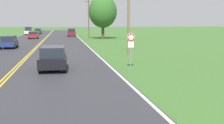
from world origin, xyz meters
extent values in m
cylinder|color=gray|center=(8.35, 20.92, 1.27)|extent=(0.07, 0.07, 2.54)
cylinder|color=white|center=(8.35, 20.90, 2.29)|extent=(0.60, 0.02, 0.60)
torus|color=red|center=(8.35, 20.89, 2.29)|extent=(0.55, 0.07, 0.55)
cube|color=white|center=(8.35, 20.90, 1.74)|extent=(0.44, 0.02, 0.44)
cylinder|color=brown|center=(10.02, 28.72, 4.68)|extent=(0.24, 0.24, 9.36)
cylinder|color=brown|center=(9.08, 61.04, 4.12)|extent=(0.24, 0.24, 8.23)
cube|color=brown|center=(9.08, 61.04, 7.63)|extent=(1.80, 0.12, 0.10)
cylinder|color=#473828|center=(11.57, 57.30, 1.53)|extent=(0.56, 0.56, 3.06)
ellipsoid|color=#2D5B23|center=(11.57, 57.30, 5.45)|extent=(5.61, 5.61, 6.46)
cylinder|color=black|center=(3.53, 19.95, 0.31)|extent=(0.22, 0.62, 0.61)
cylinder|color=black|center=(1.90, 20.01, 0.31)|extent=(0.22, 0.62, 0.61)
cylinder|color=black|center=(3.62, 22.24, 0.31)|extent=(0.22, 0.62, 0.61)
cylinder|color=black|center=(1.99, 22.30, 0.31)|extent=(0.22, 0.62, 0.61)
cube|color=black|center=(2.76, 21.13, 0.62)|extent=(1.97, 3.76, 0.69)
cube|color=#1E232D|center=(2.76, 21.13, 1.32)|extent=(1.70, 2.65, 0.70)
cylinder|color=black|center=(-4.18, 40.37, 0.35)|extent=(0.20, 0.71, 0.71)
cylinder|color=black|center=(-2.58, 40.37, 0.35)|extent=(0.20, 0.71, 0.71)
cylinder|color=black|center=(-4.17, 37.87, 0.35)|extent=(0.20, 0.71, 0.71)
cylinder|color=black|center=(-2.57, 37.88, 0.35)|extent=(0.20, 0.71, 0.71)
cube|color=navy|center=(-3.38, 39.12, 0.61)|extent=(1.82, 4.04, 0.58)
cube|color=#1E232D|center=(-3.38, 39.12, 1.26)|extent=(1.60, 2.83, 0.72)
cylinder|color=black|center=(-3.30, 62.23, 0.33)|extent=(0.21, 0.66, 0.65)
cylinder|color=black|center=(-1.59, 62.27, 0.33)|extent=(0.21, 0.66, 0.65)
cylinder|color=black|center=(-3.25, 59.97, 0.33)|extent=(0.21, 0.66, 0.65)
cylinder|color=black|center=(-1.54, 60.01, 0.33)|extent=(0.21, 0.66, 0.65)
cube|color=#A81E1E|center=(-2.42, 61.12, 0.58)|extent=(1.99, 3.69, 0.57)
cube|color=#1E232D|center=(-2.42, 61.12, 1.16)|extent=(1.74, 2.59, 0.60)
cylinder|color=black|center=(6.53, 67.98, 0.35)|extent=(0.23, 0.71, 0.70)
cylinder|color=black|center=(4.80, 68.04, 0.35)|extent=(0.23, 0.71, 0.70)
cylinder|color=black|center=(6.61, 70.44, 0.35)|extent=(0.23, 0.71, 0.70)
cylinder|color=black|center=(4.89, 70.50, 0.35)|extent=(0.23, 0.71, 0.70)
cube|color=maroon|center=(5.71, 69.24, 0.70)|extent=(2.06, 4.03, 0.77)
cube|color=#1E232D|center=(5.71, 69.24, 1.47)|extent=(1.79, 2.84, 0.75)
cylinder|color=black|center=(-6.26, 81.21, 0.35)|extent=(0.22, 0.71, 0.70)
cylinder|color=black|center=(-4.71, 81.25, 0.35)|extent=(0.22, 0.71, 0.70)
cylinder|color=black|center=(-6.18, 78.41, 0.35)|extent=(0.22, 0.71, 0.70)
cylinder|color=black|center=(-4.63, 78.45, 0.35)|extent=(0.22, 0.71, 0.70)
cube|color=white|center=(-5.44, 79.83, 0.68)|extent=(1.88, 4.57, 0.73)
cube|color=#1E232D|center=(-5.44, 79.83, 1.56)|extent=(1.63, 3.21, 1.03)
cylinder|color=black|center=(-4.17, 86.91, 0.31)|extent=(0.20, 0.63, 0.63)
cylinder|color=black|center=(-2.60, 86.90, 0.31)|extent=(0.20, 0.63, 0.63)
cylinder|color=black|center=(-4.18, 83.97, 0.31)|extent=(0.20, 0.63, 0.63)
cylinder|color=black|center=(-2.61, 83.96, 0.31)|extent=(0.20, 0.63, 0.63)
cube|color=#1E472D|center=(-3.39, 85.43, 0.63)|extent=(1.79, 4.75, 0.70)
cube|color=#1E232D|center=(-3.39, 85.24, 1.25)|extent=(1.57, 2.62, 0.54)
camera|label=1|loc=(3.40, 1.04, 3.37)|focal=45.00mm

